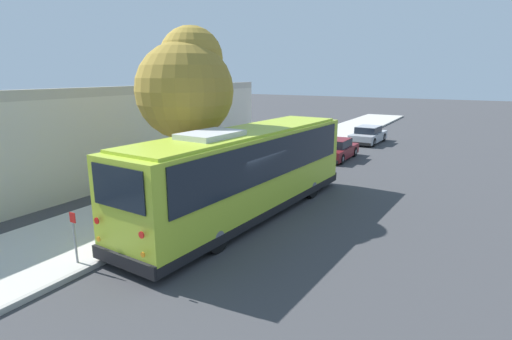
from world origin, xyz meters
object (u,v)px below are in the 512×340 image
at_px(street_tree, 186,84).
at_px(sign_post_far, 113,229).
at_px(parked_sedan_maroon, 336,150).
at_px(parked_sedan_silver, 368,135).
at_px(sign_post_near, 75,237).
at_px(shuttle_bus, 247,168).

bearing_deg(street_tree, sign_post_far, -170.94).
distance_m(street_tree, sign_post_far, 6.10).
distance_m(parked_sedan_maroon, sign_post_far, 16.07).
xyz_separation_m(parked_sedan_maroon, parked_sedan_silver, (6.85, -0.18, 0.02)).
relative_size(sign_post_near, sign_post_far, 1.34).
height_order(parked_sedan_maroon, sign_post_near, sign_post_near).
height_order(shuttle_bus, sign_post_far, shuttle_bus).
xyz_separation_m(parked_sedan_silver, sign_post_near, (-24.13, 1.62, 0.29)).
bearing_deg(sign_post_far, parked_sedan_silver, -4.04).
height_order(shuttle_bus, parked_sedan_maroon, shuttle_bus).
height_order(sign_post_near, sign_post_far, sign_post_near).
distance_m(parked_sedan_silver, street_tree, 18.99).
distance_m(parked_sedan_silver, sign_post_near, 24.18).
relative_size(shuttle_bus, sign_post_far, 10.80).
bearing_deg(street_tree, parked_sedan_maroon, -10.53).
distance_m(parked_sedan_maroon, parked_sedan_silver, 6.86).
relative_size(shuttle_bus, street_tree, 1.71).
relative_size(parked_sedan_maroon, street_tree, 0.62).
height_order(parked_sedan_silver, sign_post_near, sign_post_near).
xyz_separation_m(parked_sedan_maroon, sign_post_far, (-16.01, 1.43, 0.10)).
xyz_separation_m(shuttle_bus, parked_sedan_silver, (18.27, 0.24, -1.20)).
height_order(shuttle_bus, street_tree, street_tree).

